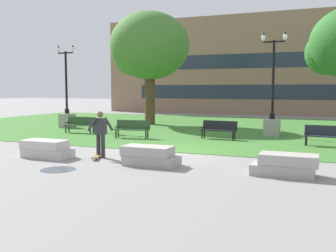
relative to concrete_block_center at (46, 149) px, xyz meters
The scene contains 16 objects.
ground_plane 4.59m from the concrete_block_center, 37.35° to the left, with size 140.00×140.00×0.00m, color gray.
grass_lawn 13.29m from the concrete_block_center, 74.11° to the left, with size 40.00×20.00×0.02m, color #3D752D.
concrete_block_center is the anchor object (origin of this frame).
concrete_block_left 4.17m from the concrete_block_center, ahead, with size 1.88×0.90×0.64m.
concrete_block_right 8.50m from the concrete_block_center, ahead, with size 1.89×0.90×0.64m.
person_skateboarder 2.12m from the concrete_block_center, 21.48° to the left, with size 0.92×0.41×1.71m.
skateboard 1.94m from the concrete_block_center, 13.57° to the left, with size 0.56×1.02×0.14m.
puddle 2.48m from the concrete_block_center, 42.62° to the right, with size 1.11×1.11×0.01m, color #47515B.
park_bench_near_left 11.73m from the concrete_block_center, 35.44° to the left, with size 1.82×0.62×0.90m.
park_bench_near_right 6.19m from the concrete_block_center, 86.43° to the left, with size 1.86×0.78×0.90m.
park_bench_far_left 8.78m from the concrete_block_center, 58.61° to the left, with size 1.83×0.66×0.90m.
park_bench_far_right 7.92m from the concrete_block_center, 115.76° to the left, with size 1.82×0.61×0.90m.
lamp_post_left 11.94m from the concrete_block_center, 54.75° to the left, with size 1.32×0.80×5.45m.
lamp_post_right 11.26m from the concrete_block_center, 122.68° to the left, with size 1.32×0.80×5.28m.
tree_far_left 14.71m from the concrete_block_center, 98.87° to the left, with size 5.80×5.52×7.85m.
building_facade_distant 27.75m from the concrete_block_center, 85.06° to the left, with size 30.53×1.03×9.73m.
Camera 1 is at (5.95, -14.38, 2.55)m, focal length 42.00 mm.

